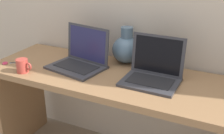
# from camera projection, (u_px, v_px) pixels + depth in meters

# --- Properties ---
(desk) EXTENTS (1.63, 0.57, 0.72)m
(desk) POSITION_uv_depth(u_px,v_px,m) (112.00, 95.00, 1.77)
(desk) COLOR olive
(desk) RESTS_ON ground
(laptop_left) EXTENTS (0.38, 0.32, 0.26)m
(laptop_left) POSITION_uv_depth(u_px,v_px,m) (81.00, 56.00, 1.81)
(laptop_left) COLOR #333338
(laptop_left) RESTS_ON desk
(laptop_right) EXTENTS (0.32, 0.26, 0.25)m
(laptop_right) POSITION_uv_depth(u_px,v_px,m) (154.00, 69.00, 1.62)
(laptop_right) COLOR #333338
(laptop_right) RESTS_ON desk
(green_vase) EXTENTS (0.19, 0.19, 0.25)m
(green_vase) POSITION_uv_depth(u_px,v_px,m) (127.00, 49.00, 1.86)
(green_vase) COLOR slate
(green_vase) RESTS_ON desk
(coffee_mug) EXTENTS (0.11, 0.07, 0.09)m
(coffee_mug) POSITION_uv_depth(u_px,v_px,m) (23.00, 66.00, 1.73)
(coffee_mug) COLOR #B23D33
(coffee_mug) RESTS_ON desk
(scissors) EXTENTS (0.13, 0.11, 0.01)m
(scissors) POSITION_uv_depth(u_px,v_px,m) (9.00, 63.00, 1.88)
(scissors) COLOR #B7B7BC
(scissors) RESTS_ON desk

